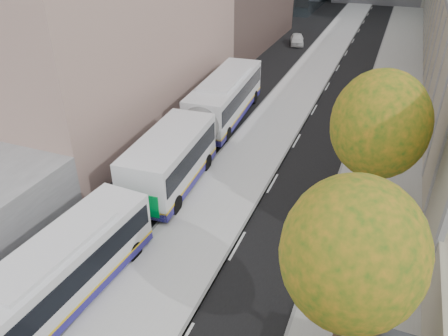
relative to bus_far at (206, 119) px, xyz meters
The scene contains 6 objects.
bus_platform 8.52m from the bus_far, 65.31° to the left, with size 4.25×150.00×0.15m, color silver.
sidewalk 13.88m from the bus_far, 33.46° to the left, with size 4.75×150.00×0.08m, color gray.
tree_c 18.44m from the bus_far, 52.72° to the right, with size 4.20×4.20×7.28m.
tree_d 12.78m from the bus_far, 26.25° to the right, with size 4.40×4.40×7.60m.
bus_far is the anchor object (origin of this frame).
distant_car 28.25m from the bus_far, 90.85° to the left, with size 1.53×3.80×1.29m, color silver.
Camera 1 is at (3.70, 2.82, 13.60)m, focal length 35.00 mm.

